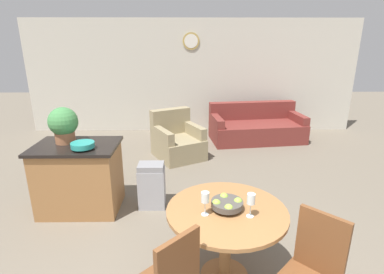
{
  "coord_description": "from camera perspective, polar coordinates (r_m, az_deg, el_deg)",
  "views": [
    {
      "loc": [
        -0.1,
        -1.32,
        2.19
      ],
      "look_at": [
        -0.04,
        2.52,
        0.95
      ],
      "focal_mm": 28.0,
      "sensor_mm": 36.0,
      "label": 1
    }
  ],
  "objects": [
    {
      "name": "couch",
      "position": [
        7.03,
        12.08,
        1.74
      ],
      "size": [
        2.16,
        1.24,
        0.82
      ],
      "rotation": [
        0.0,
        0.0,
        0.13
      ],
      "color": "maroon",
      "rests_on": "ground_plane"
    },
    {
      "name": "wall_back",
      "position": [
        7.46,
        -0.02,
        11.43
      ],
      "size": [
        8.0,
        0.09,
        2.7
      ],
      "color": "beige",
      "rests_on": "ground_plane"
    },
    {
      "name": "kitchen_island",
      "position": [
        4.28,
        -20.62,
        -7.18
      ],
      "size": [
        1.07,
        0.74,
        0.92
      ],
      "color": "#9E6B3D",
      "rests_on": "ground_plane"
    },
    {
      "name": "wine_glass_right",
      "position": [
        2.63,
        11.18,
        -11.66
      ],
      "size": [
        0.07,
        0.07,
        0.22
      ],
      "color": "silver",
      "rests_on": "dining_table"
    },
    {
      "name": "fruit_bowl",
      "position": [
        2.74,
        6.67,
        -12.5
      ],
      "size": [
        0.29,
        0.29,
        0.11
      ],
      "color": "#4C4742",
      "rests_on": "dining_table"
    },
    {
      "name": "wine_glass_left",
      "position": [
        2.6,
        2.52,
        -11.57
      ],
      "size": [
        0.07,
        0.07,
        0.22
      ],
      "color": "silver",
      "rests_on": "dining_table"
    },
    {
      "name": "teal_bowl",
      "position": [
        3.9,
        -20.1,
        -1.46
      ],
      "size": [
        0.28,
        0.28,
        0.09
      ],
      "color": "teal",
      "rests_on": "kitchen_island"
    },
    {
      "name": "dining_table",
      "position": [
        2.87,
        6.53,
        -16.43
      ],
      "size": [
        1.09,
        1.09,
        0.75
      ],
      "color": "#9E6B3D",
      "rests_on": "ground_plane"
    },
    {
      "name": "dining_chair_near_right",
      "position": [
        2.67,
        21.95,
        -22.45
      ],
      "size": [
        0.59,
        0.59,
        0.96
      ],
      "rotation": [
        0.0,
        0.0,
        8.64
      ],
      "color": "brown",
      "rests_on": "ground_plane"
    },
    {
      "name": "armchair",
      "position": [
        5.87,
        -2.85,
        -0.91
      ],
      "size": [
        1.13,
        1.18,
        0.9
      ],
      "rotation": [
        0.0,
        0.0,
        0.49
      ],
      "color": "#998966",
      "rests_on": "ground_plane"
    },
    {
      "name": "potted_plant",
      "position": [
        4.19,
        -23.29,
        2.31
      ],
      "size": [
        0.37,
        0.37,
        0.47
      ],
      "color": "#A36642",
      "rests_on": "kitchen_island"
    },
    {
      "name": "trash_bin",
      "position": [
        4.16,
        -7.68,
        -9.15
      ],
      "size": [
        0.35,
        0.27,
        0.63
      ],
      "color": "#9E9EA3",
      "rests_on": "ground_plane"
    }
  ]
}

